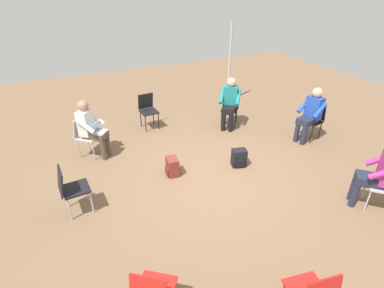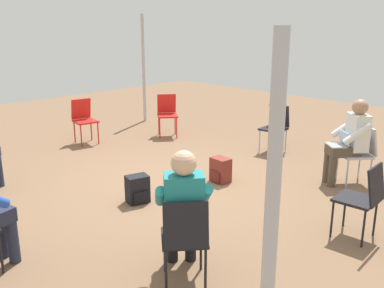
% 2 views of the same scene
% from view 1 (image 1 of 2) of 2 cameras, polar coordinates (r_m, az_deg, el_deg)
% --- Properties ---
extents(ground_plane, '(16.06, 16.06, 0.00)m').
position_cam_1_polar(ground_plane, '(5.75, 3.67, -6.40)').
color(ground_plane, brown).
extents(chair_west, '(0.51, 0.48, 0.85)m').
position_cam_1_polar(chair_west, '(7.45, 22.13, 4.58)').
color(chair_west, black).
rests_on(chair_west, ground).
extents(chair_south, '(0.42, 0.46, 0.85)m').
position_cam_1_polar(chair_south, '(7.52, -8.43, 6.72)').
color(chair_south, black).
rests_on(chair_south, ground).
extents(chair_southeast, '(0.59, 0.58, 0.85)m').
position_cam_1_polar(chair_southeast, '(6.60, -19.67, 1.85)').
color(chair_southeast, '#B7B7BC').
rests_on(chair_southeast, ground).
extents(chair_east, '(0.47, 0.43, 0.85)m').
position_cam_1_polar(chair_east, '(5.07, -22.17, -7.62)').
color(chair_east, black).
rests_on(chair_east, ground).
extents(chair_southwest, '(0.58, 0.58, 0.85)m').
position_cam_1_polar(chair_southwest, '(7.66, 7.30, 7.25)').
color(chair_southwest, black).
rests_on(chair_southwest, ground).
extents(person_with_laptop, '(0.64, 0.63, 1.24)m').
position_cam_1_polar(person_with_laptop, '(6.42, -18.70, 3.23)').
color(person_with_laptop, '#4C4233').
rests_on(person_with_laptop, ground).
extents(person_in_blue, '(0.57, 0.56, 1.24)m').
position_cam_1_polar(person_in_blue, '(7.24, 21.72, 5.68)').
color(person_in_blue, '#23283D').
rests_on(person_in_blue, ground).
extents(person_in_magenta, '(0.63, 0.63, 1.24)m').
position_cam_1_polar(person_in_magenta, '(5.54, 32.24, -4.45)').
color(person_in_magenta, '#23283D').
rests_on(person_in_magenta, ground).
extents(person_in_teal, '(0.63, 0.63, 1.24)m').
position_cam_1_polar(person_in_teal, '(7.43, 7.21, 8.20)').
color(person_in_teal, black).
rests_on(person_in_teal, ground).
extents(backpack_near_laptop_user, '(0.32, 0.29, 0.36)m').
position_cam_1_polar(backpack_near_laptop_user, '(6.08, 8.92, -2.78)').
color(backpack_near_laptop_user, black).
rests_on(backpack_near_laptop_user, ground).
extents(backpack_by_empty_chair, '(0.27, 0.30, 0.36)m').
position_cam_1_polar(backpack_by_empty_chair, '(5.75, -3.74, -4.50)').
color(backpack_by_empty_chair, maroon).
rests_on(backpack_by_empty_chair, ground).
extents(tent_pole_far, '(0.07, 0.07, 2.26)m').
position_cam_1_polar(tent_pole_far, '(8.96, 7.17, 14.84)').
color(tent_pole_far, '#B2B2B7').
rests_on(tent_pole_far, ground).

